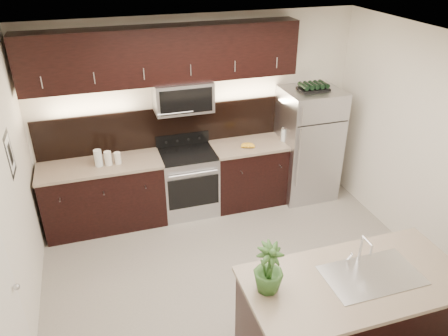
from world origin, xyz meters
name	(u,v)px	position (x,y,z in m)	size (l,w,h in m)	color
ground	(245,283)	(0.00, 0.00, 0.00)	(4.50, 4.50, 0.00)	gray
room_walls	(239,155)	(-0.11, -0.04, 1.70)	(4.52, 4.02, 2.71)	silver
counter_run	(174,184)	(-0.46, 1.69, 0.47)	(3.51, 0.65, 0.94)	black
upper_fixtures	(167,63)	(-0.43, 1.84, 2.14)	(3.49, 0.40, 1.66)	black
island	(349,318)	(0.58, -1.19, 0.47)	(1.96, 0.96, 0.94)	black
sink_faucet	(371,273)	(0.73, -1.18, 0.96)	(0.84, 0.50, 0.28)	silver
refrigerator	(308,144)	(1.56, 1.63, 0.83)	(0.80, 0.72, 1.66)	#B2B2B7
wine_rack	(313,87)	(1.56, 1.63, 1.71)	(0.41, 0.25, 0.10)	black
plant	(269,268)	(-0.20, -1.07, 1.17)	(0.25, 0.25, 0.45)	#2D5321
canisters	(106,158)	(-1.33, 1.64, 1.04)	(0.33, 0.10, 0.22)	silver
french_press	(284,134)	(1.17, 1.64, 1.05)	(0.10, 0.10, 0.28)	silver
bananas	(244,145)	(0.55, 1.61, 0.97)	(0.20, 0.16, 0.06)	gold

